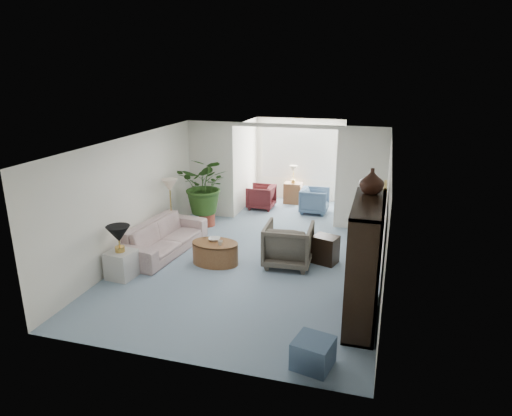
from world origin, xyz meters
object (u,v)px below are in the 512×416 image
(end_table, at_px, (121,264))
(sunroom_table, at_px, (293,193))
(framed_picture, at_px, (385,198))
(wingback_chair, at_px, (288,244))
(side_table_dark, at_px, (325,249))
(sofa, at_px, (164,237))
(coffee_table, at_px, (215,253))
(sunroom_chair_maroon, at_px, (261,197))
(coffee_bowl, at_px, (214,239))
(ottoman, at_px, (313,353))
(entertainment_cabinet, at_px, (365,262))
(coffee_cup, at_px, (220,243))
(floor_lamp, at_px, (170,185))
(plant_pot, at_px, (207,219))
(table_lamp, at_px, (118,234))
(cabinet_urn, at_px, (372,181))
(sunroom_chair_blue, at_px, (315,201))

(end_table, relative_size, sunroom_table, 0.87)
(framed_picture, distance_m, wingback_chair, 2.25)
(side_table_dark, height_order, sunroom_table, sunroom_table)
(sofa, bearing_deg, coffee_table, -96.52)
(sunroom_chair_maroon, bearing_deg, coffee_bowl, 1.05)
(coffee_bowl, xyz_separation_m, ottoman, (2.47, -2.83, -0.28))
(end_table, height_order, coffee_table, end_table)
(side_table_dark, distance_m, entertainment_cabinet, 2.23)
(coffee_cup, distance_m, entertainment_cabinet, 3.09)
(coffee_table, xyz_separation_m, wingback_chair, (1.42, 0.35, 0.21))
(side_table_dark, bearing_deg, framed_picture, -40.35)
(floor_lamp, distance_m, coffee_cup, 2.17)
(coffee_table, height_order, entertainment_cabinet, entertainment_cabinet)
(sofa, distance_m, plant_pot, 1.86)
(coffee_cup, xyz_separation_m, plant_pot, (-1.18, 2.20, -0.34))
(floor_lamp, height_order, sunroom_chair_maroon, floor_lamp)
(table_lamp, height_order, floor_lamp, floor_lamp)
(sofa, distance_m, entertainment_cabinet, 4.54)
(entertainment_cabinet, relative_size, cabinet_urn, 4.79)
(coffee_cup, distance_m, sunroom_chair_maroon, 3.97)
(cabinet_urn, xyz_separation_m, sunroom_chair_maroon, (-3.06, 4.66, -1.78))
(ottoman, bearing_deg, cabinet_urn, 74.51)
(end_table, height_order, sunroom_table, sunroom_table)
(plant_pot, bearing_deg, end_table, -97.72)
(end_table, xyz_separation_m, sunroom_chair_maroon, (1.35, 4.95, 0.07))
(coffee_cup, relative_size, sunroom_chair_maroon, 0.14)
(plant_pot, distance_m, sunroom_chair_maroon, 1.99)
(floor_lamp, distance_m, coffee_bowl, 1.92)
(coffee_cup, bearing_deg, table_lamp, -148.56)
(framed_picture, relative_size, sunroom_chair_blue, 0.67)
(end_table, xyz_separation_m, ottoman, (3.88, -1.64, -0.07))
(floor_lamp, distance_m, side_table_dark, 3.77)
(framed_picture, distance_m, sunroom_chair_blue, 4.69)
(coffee_bowl, relative_size, sunroom_table, 0.39)
(cabinet_urn, height_order, sunroom_table, cabinet_urn)
(coffee_table, height_order, sunroom_chair_blue, sunroom_chair_blue)
(entertainment_cabinet, distance_m, sunroom_chair_blue, 5.43)
(table_lamp, bearing_deg, side_table_dark, 25.84)
(sunroom_chair_blue, distance_m, sunroom_table, 1.06)
(sunroom_chair_maroon, height_order, sunroom_table, sunroom_chair_maroon)
(end_table, height_order, wingback_chair, wingback_chair)
(coffee_cup, xyz_separation_m, side_table_dark, (1.97, 0.75, -0.21))
(sofa, height_order, coffee_cup, sofa)
(sofa, distance_m, side_table_dark, 3.40)
(table_lamp, bearing_deg, sofa, 81.57)
(framed_picture, distance_m, plant_pot, 5.07)
(wingback_chair, height_order, entertainment_cabinet, entertainment_cabinet)
(sunroom_chair_maroon, bearing_deg, entertainment_cabinet, 30.86)
(floor_lamp, bearing_deg, entertainment_cabinet, -28.43)
(coffee_table, relative_size, sunroom_chair_blue, 1.28)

